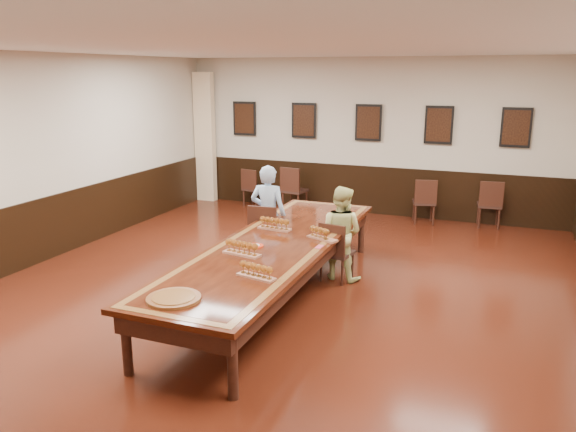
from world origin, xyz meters
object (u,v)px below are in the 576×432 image
at_px(chair_woman, 337,251).
at_px(conference_table, 274,254).
at_px(person_woman, 340,233).
at_px(person_man, 268,214).
at_px(spare_chair_b, 295,189).
at_px(spare_chair_a, 254,187).
at_px(spare_chair_c, 424,201).
at_px(spare_chair_d, 489,203).
at_px(chair_man, 266,234).
at_px(carved_platter, 174,298).

xyz_separation_m(chair_woman, conference_table, (-0.58, -0.94, 0.18)).
bearing_deg(person_woman, person_man, -3.43).
xyz_separation_m(spare_chair_b, person_woman, (2.05, -3.51, 0.19)).
bearing_deg(spare_chair_a, spare_chair_c, -170.82).
height_order(spare_chair_a, person_man, person_man).
distance_m(chair_woman, spare_chair_a, 4.79).
bearing_deg(spare_chair_d, chair_man, 41.48).
bearing_deg(spare_chair_d, chair_woman, 56.47).
bearing_deg(chair_man, person_man, -90.00).
xyz_separation_m(chair_woman, person_woman, (0.02, 0.09, 0.24)).
bearing_deg(person_man, spare_chair_b, -81.79).
height_order(spare_chair_d, person_man, person_man).
height_order(chair_man, spare_chair_d, chair_man).
bearing_deg(conference_table, spare_chair_d, 62.70).
bearing_deg(spare_chair_d, carved_platter, 61.56).
height_order(person_man, person_woman, person_man).
xyz_separation_m(spare_chair_a, spare_chair_d, (4.92, 0.13, 0.04)).
height_order(spare_chair_a, person_woman, person_woman).
distance_m(person_woman, carved_platter, 3.20).
distance_m(spare_chair_c, person_woman, 3.63).
bearing_deg(spare_chair_c, conference_table, 60.20).
bearing_deg(spare_chair_a, carved_platter, 118.71).
relative_size(spare_chair_b, conference_table, 0.19).
xyz_separation_m(chair_woman, carved_platter, (-0.76, -3.01, 0.34)).
height_order(spare_chair_a, conference_table, spare_chair_a).
bearing_deg(conference_table, chair_woman, 58.52).
bearing_deg(carved_platter, person_man, 98.02).
relative_size(chair_woman, spare_chair_d, 0.94).
bearing_deg(person_woman, spare_chair_d, -107.06).
xyz_separation_m(spare_chair_a, spare_chair_b, (1.01, -0.10, 0.06)).
bearing_deg(carved_platter, chair_man, 98.09).
relative_size(person_woman, carved_platter, 2.16).
xyz_separation_m(person_woman, carved_platter, (-0.77, -3.10, 0.09)).
xyz_separation_m(conference_table, carved_platter, (-0.18, -2.07, 0.16)).
relative_size(chair_woman, person_man, 0.57).
height_order(spare_chair_b, person_woman, person_woman).
distance_m(spare_chair_a, carved_platter, 7.10).
height_order(spare_chair_a, spare_chair_b, spare_chair_b).
distance_m(chair_man, spare_chair_c, 3.87).
relative_size(chair_woman, spare_chair_a, 1.02).
distance_m(spare_chair_d, conference_table, 5.37).
relative_size(spare_chair_d, person_man, 0.60).
height_order(chair_man, person_woman, person_woman).
relative_size(spare_chair_c, spare_chair_d, 0.98).
distance_m(chair_woman, spare_chair_d, 4.27).
xyz_separation_m(chair_woman, spare_chair_d, (1.88, 3.83, 0.03)).
bearing_deg(spare_chair_a, person_man, 128.44).
distance_m(person_man, person_woman, 1.29).
relative_size(chair_man, carved_platter, 1.53).
bearing_deg(carved_platter, conference_table, 85.06).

